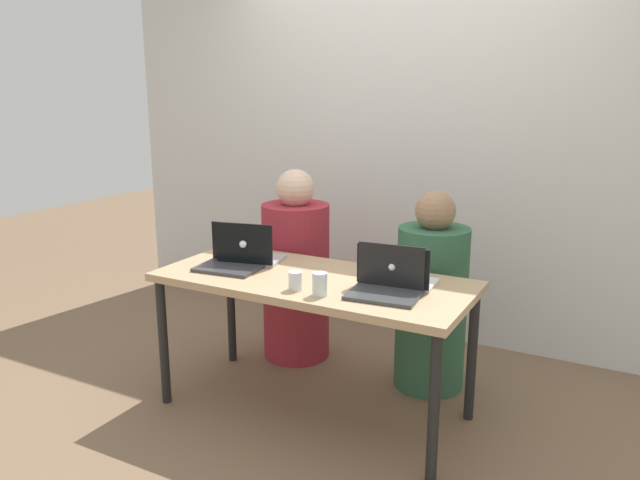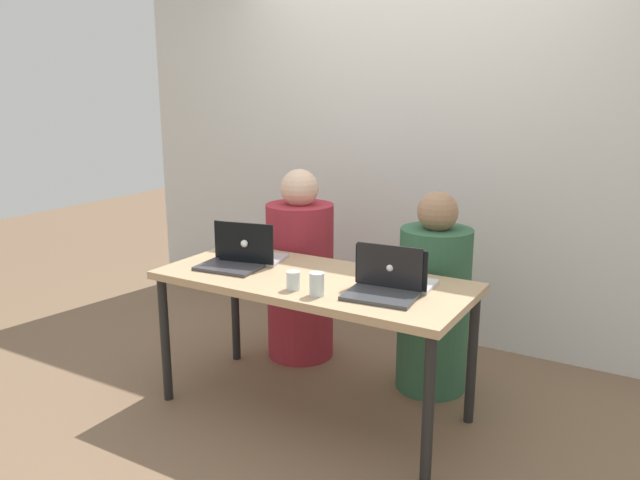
% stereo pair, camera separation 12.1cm
% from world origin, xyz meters
% --- Properties ---
extents(ground_plane, '(12.00, 12.00, 0.00)m').
position_xyz_m(ground_plane, '(0.00, 0.00, 0.00)').
color(ground_plane, brown).
extents(back_wall, '(4.50, 0.10, 2.54)m').
position_xyz_m(back_wall, '(0.00, 1.33, 1.27)').
color(back_wall, silver).
rests_on(back_wall, ground).
extents(desk, '(1.60, 0.71, 0.74)m').
position_xyz_m(desk, '(0.00, 0.00, 0.67)').
color(desk, tan).
rests_on(desk, ground).
extents(person_on_left, '(0.48, 0.48, 1.20)m').
position_xyz_m(person_on_left, '(-0.44, 0.57, 0.53)').
color(person_on_left, maroon).
rests_on(person_on_left, ground).
extents(person_on_right, '(0.45, 0.45, 1.13)m').
position_xyz_m(person_on_right, '(0.44, 0.57, 0.50)').
color(person_on_right, '#2F5B3E').
rests_on(person_on_right, ground).
extents(laptop_front_left, '(0.35, 0.28, 0.22)m').
position_xyz_m(laptop_front_left, '(-0.47, -0.05, 0.79)').
color(laptop_front_left, '#39373D').
rests_on(laptop_front_left, desk).
extents(laptop_front_right, '(0.34, 0.27, 0.22)m').
position_xyz_m(laptop_front_right, '(0.43, -0.07, 0.79)').
color(laptop_front_right, '#383A3D').
rests_on(laptop_front_right, desk).
extents(laptop_back_left, '(0.36, 0.31, 0.24)m').
position_xyz_m(laptop_back_left, '(-0.44, 0.08, 0.79)').
color(laptop_back_left, '#B4B0B5').
rests_on(laptop_back_left, desk).
extents(laptop_back_right, '(0.37, 0.26, 0.21)m').
position_xyz_m(laptop_back_right, '(0.42, 0.08, 0.78)').
color(laptop_back_right, silver).
rests_on(laptop_back_right, desk).
extents(water_glass_right, '(0.07, 0.07, 0.11)m').
position_xyz_m(water_glass_right, '(0.16, -0.23, 0.79)').
color(water_glass_right, silver).
rests_on(water_glass_right, desk).
extents(water_glass_center, '(0.07, 0.07, 0.09)m').
position_xyz_m(water_glass_center, '(0.02, -0.21, 0.78)').
color(water_glass_center, silver).
rests_on(water_glass_center, desk).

